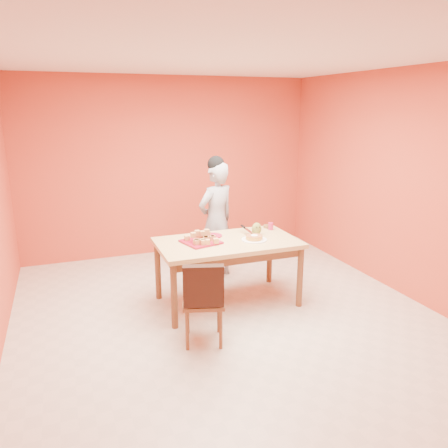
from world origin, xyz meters
name	(u,v)px	position (x,y,z in m)	size (l,w,h in m)	color
floor	(228,317)	(0.00, 0.00, 0.00)	(5.00, 5.00, 0.00)	beige
ceiling	(229,57)	(0.00, 0.00, 2.70)	(5.00, 5.00, 0.00)	white
wall_back	(170,167)	(0.00, 2.50, 1.35)	(4.50, 4.50, 0.00)	#BF442C
wall_right	(403,184)	(2.25, 0.00, 1.35)	(5.00, 5.00, 0.00)	#BF442C
dining_table	(228,249)	(0.14, 0.37, 0.67)	(1.60, 0.90, 0.76)	#D9B572
dining_chair	(204,300)	(-0.40, -0.39, 0.45)	(0.50, 0.56, 0.86)	brown
pastry_pile	(201,236)	(-0.17, 0.41, 0.84)	(0.33, 0.33, 0.11)	tan
person	(216,221)	(0.30, 1.20, 0.78)	(0.57, 0.37, 1.56)	#969699
pastry_platter	(201,242)	(-0.17, 0.41, 0.77)	(0.37, 0.37, 0.02)	maroon
red_dinner_plate	(212,236)	(0.03, 0.61, 0.77)	(0.23, 0.23, 0.01)	maroon
white_cake_plate	(254,240)	(0.43, 0.29, 0.77)	(0.29, 0.29, 0.01)	white
sponge_cake	(254,237)	(0.43, 0.29, 0.79)	(0.19, 0.19, 0.04)	gold
cake_server	(249,231)	(0.44, 0.47, 0.82)	(0.05, 0.23, 0.01)	white
egg_ornament	(257,229)	(0.55, 0.47, 0.84)	(0.12, 0.10, 0.15)	olive
magenta_glass	(271,226)	(0.81, 0.62, 0.80)	(0.06, 0.06, 0.09)	#B51B4A
checker_tin	(268,226)	(0.82, 0.72, 0.78)	(0.11, 0.11, 0.03)	#3E2111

